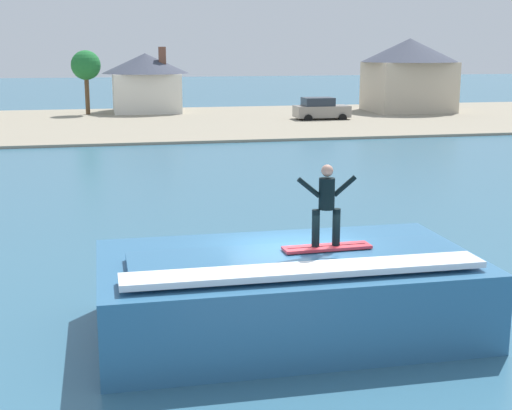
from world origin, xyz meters
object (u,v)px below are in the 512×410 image
at_px(surfer, 327,201).
at_px(house_gabled_white, 409,71).
at_px(wave_crest, 288,292).
at_px(tree_tall_bare, 86,66).
at_px(surfboard, 327,247).
at_px(car_far_shore, 321,109).
at_px(house_small_cottage, 146,80).

relative_size(surfer, house_gabled_white, 0.20).
bearing_deg(surfer, house_gabled_white, 64.58).
relative_size(wave_crest, tree_tall_bare, 1.39).
height_order(surfboard, car_far_shore, car_far_shore).
bearing_deg(house_small_cottage, car_far_shore, -36.41).
distance_m(surfboard, house_gabled_white, 52.29).
relative_size(surfer, house_small_cottage, 0.22).
bearing_deg(car_far_shore, house_gabled_white, 28.97).
distance_m(wave_crest, house_small_cottage, 51.26).
relative_size(house_small_cottage, tree_tall_bare, 1.37).
relative_size(house_gabled_white, tree_tall_bare, 1.54).
xyz_separation_m(car_far_shore, tree_tall_bare, (-18.02, 7.95, 3.23)).
bearing_deg(house_small_cottage, surfer, -89.74).
relative_size(wave_crest, car_far_shore, 1.79).
xyz_separation_m(surfer, tree_tall_bare, (-5.24, 49.81, 1.41)).
xyz_separation_m(house_gabled_white, house_small_cottage, (-22.66, 4.24, -0.73)).
height_order(wave_crest, car_far_shore, car_far_shore).
relative_size(car_far_shore, house_gabled_white, 0.51).
bearing_deg(car_far_shore, house_small_cottage, 143.59).
bearing_deg(surfer, surfboard, -31.02).
distance_m(wave_crest, surfboard, 1.25).
distance_m(surfer, tree_tall_bare, 50.10).
bearing_deg(car_far_shore, surfer, -106.97).
height_order(wave_crest, tree_tall_bare, tree_tall_bare).
height_order(car_far_shore, house_gabled_white, house_gabled_white).
xyz_separation_m(surfboard, surfer, (-0.02, 0.01, 0.96)).
bearing_deg(house_gabled_white, tree_tall_bare, 174.62).
height_order(surfer, house_gabled_white, house_gabled_white).
bearing_deg(tree_tall_bare, house_small_cottage, 18.08).
height_order(surfer, tree_tall_bare, tree_tall_bare).
bearing_deg(house_gabled_white, surfer, -115.42).
bearing_deg(surfboard, surfer, 148.98).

